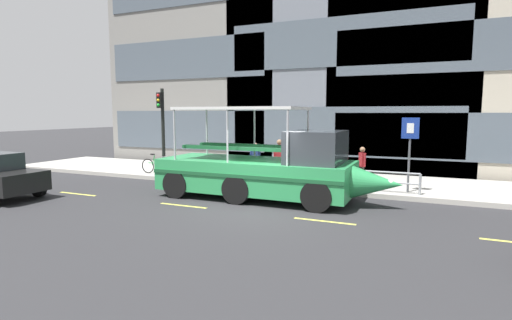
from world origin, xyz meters
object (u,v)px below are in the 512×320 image
(pedestrian_near_bow, at_px, (362,162))
(pedestrian_mid_left, at_px, (279,155))
(leaned_bicycle, at_px, (157,166))
(duck_tour_boat, at_px, (268,170))
(pedestrian_mid_right, at_px, (255,157))
(parking_sign, at_px, (410,142))
(traffic_light_pole, at_px, (162,122))

(pedestrian_near_bow, bearing_deg, pedestrian_mid_left, 175.52)
(leaned_bicycle, xyz_separation_m, pedestrian_near_bow, (9.49, 0.82, 0.56))
(duck_tour_boat, distance_m, pedestrian_mid_right, 3.26)
(pedestrian_mid_right, bearing_deg, parking_sign, -3.32)
(pedestrian_mid_right, bearing_deg, traffic_light_pole, -176.44)
(duck_tour_boat, height_order, pedestrian_near_bow, duck_tour_boat)
(duck_tour_boat, relative_size, pedestrian_mid_right, 5.45)
(duck_tour_boat, bearing_deg, pedestrian_near_bow, 48.03)
(duck_tour_boat, bearing_deg, traffic_light_pole, 158.89)
(leaned_bicycle, height_order, duck_tour_boat, duck_tour_boat)
(pedestrian_mid_left, bearing_deg, pedestrian_near_bow, -4.48)
(leaned_bicycle, bearing_deg, pedestrian_near_bow, 4.94)
(duck_tour_boat, bearing_deg, leaned_bicycle, 160.97)
(leaned_bicycle, relative_size, duck_tour_boat, 0.20)
(parking_sign, distance_m, pedestrian_mid_left, 5.58)
(pedestrian_mid_left, bearing_deg, leaned_bicycle, -169.29)
(traffic_light_pole, bearing_deg, pedestrian_mid_right, 3.56)
(pedestrian_near_bow, distance_m, pedestrian_mid_left, 3.66)
(pedestrian_near_bow, height_order, pedestrian_mid_right, pedestrian_mid_right)
(parking_sign, distance_m, duck_tour_boat, 5.28)
(traffic_light_pole, relative_size, pedestrian_mid_left, 2.32)
(traffic_light_pole, bearing_deg, pedestrian_mid_left, 9.46)
(traffic_light_pole, distance_m, pedestrian_near_bow, 9.38)
(leaned_bicycle, height_order, pedestrian_mid_left, pedestrian_mid_left)
(traffic_light_pole, relative_size, duck_tour_boat, 0.46)
(pedestrian_near_bow, relative_size, pedestrian_mid_right, 0.97)
(traffic_light_pole, height_order, pedestrian_mid_right, traffic_light_pole)
(parking_sign, xyz_separation_m, pedestrian_near_bow, (-1.78, 0.72, -0.92))
(traffic_light_pole, bearing_deg, pedestrian_near_bow, 4.00)
(duck_tour_boat, bearing_deg, pedestrian_mid_left, 103.71)
(leaned_bicycle, relative_size, pedestrian_mid_right, 1.09)
(traffic_light_pole, distance_m, pedestrian_mid_right, 4.94)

